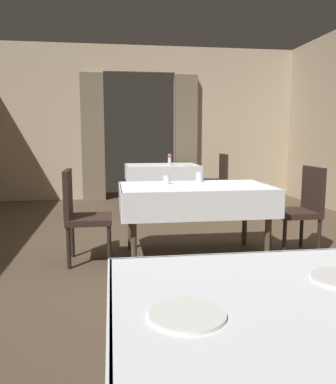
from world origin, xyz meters
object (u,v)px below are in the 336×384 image
object	(u,v)px
chair_mid_left	(81,212)
plate_near_b	(188,315)
glass_mid_a	(167,180)
glass_mid_b	(199,177)
dining_table_near	(323,332)
dining_table_far	(162,170)
chair_mid_right	(302,206)
chair_far_right	(217,177)
plate_far_b	(185,166)
dining_table_mid	(195,194)
flower_vase_far	(170,159)

from	to	relation	value
chair_mid_left	plate_near_b	distance (m)	2.91
chair_mid_left	glass_mid_a	size ratio (longest dim) A/B	9.53
glass_mid_b	dining_table_near	bearing A→B (deg)	-95.70
chair_mid_left	glass_mid_b	size ratio (longest dim) A/B	7.98
dining_table_far	plate_near_b	xyz separation A→B (m)	(-0.69, -5.85, 0.10)
chair_mid_right	plate_near_b	world-z (taller)	chair_mid_right
chair_far_right	plate_far_b	world-z (taller)	chair_far_right
dining_table_near	plate_far_b	bearing A→B (deg)	83.69
dining_table_near	plate_near_b	size ratio (longest dim) A/B	6.09
dining_table_mid	flower_vase_far	distance (m)	2.77
dining_table_near	flower_vase_far	distance (m)	5.62
glass_mid_b	plate_far_b	size ratio (longest dim) A/B	0.51
glass_mid_a	plate_near_b	bearing A→B (deg)	-97.02
dining_table_near	glass_mid_a	bearing A→B (deg)	91.35
glass_mid_a	flower_vase_far	xyz separation A→B (m)	(0.42, 2.62, 0.06)
chair_mid_left	plate_near_b	world-z (taller)	chair_mid_left
chair_far_right	glass_mid_b	distance (m)	2.90
dining_table_mid	glass_mid_a	size ratio (longest dim) A/B	15.95
plate_near_b	chair_mid_right	bearing A→B (deg)	57.59
chair_mid_right	plate_near_b	xyz separation A→B (m)	(-1.82, -2.86, 0.24)
dining_table_mid	glass_mid_b	bearing A→B (deg)	70.41
dining_table_far	dining_table_mid	bearing A→B (deg)	-90.73
plate_near_b	glass_mid_a	distance (m)	3.06
plate_far_b	dining_table_far	bearing A→B (deg)	136.75
chair_mid_left	glass_mid_a	xyz separation A→B (m)	(0.88, 0.18, 0.28)
dining_table_near	dining_table_far	xyz separation A→B (m)	(0.25, 5.80, 0.01)
dining_table_mid	plate_far_b	size ratio (longest dim) A/B	6.77
flower_vase_far	plate_far_b	bearing A→B (deg)	-29.01
flower_vase_far	glass_mid_b	bearing A→B (deg)	-90.94
plate_far_b	chair_far_right	bearing A→B (deg)	30.76
flower_vase_far	plate_far_b	world-z (taller)	flower_vase_far
chair_mid_left	dining_table_near	bearing A→B (deg)	-71.24
dining_table_mid	chair_mid_right	bearing A→B (deg)	-1.77
dining_table_near	glass_mid_a	world-z (taller)	glass_mid_a
plate_near_b	chair_far_right	bearing A→B (deg)	73.80
plate_near_b	glass_mid_b	world-z (taller)	glass_mid_b
glass_mid_a	chair_mid_right	bearing A→B (deg)	-6.87
chair_mid_left	chair_mid_right	distance (m)	2.33
chair_mid_right	flower_vase_far	xyz separation A→B (m)	(-1.02, 2.79, 0.35)
plate_near_b	plate_far_b	bearing A→B (deg)	79.23
chair_mid_right	dining_table_near	bearing A→B (deg)	-116.00
dining_table_mid	glass_mid_a	distance (m)	0.34
chair_far_right	glass_mid_a	distance (m)	3.19
glass_mid_a	dining_table_near	bearing A→B (deg)	-88.65
dining_table_far	chair_mid_left	xyz separation A→B (m)	(-1.20, -3.00, -0.14)
chair_mid_left	dining_table_far	bearing A→B (deg)	68.16
chair_mid_left	dining_table_mid	bearing A→B (deg)	1.97
dining_table_far	chair_far_right	size ratio (longest dim) A/B	1.38
dining_table_near	chair_mid_left	size ratio (longest dim) A/B	1.44
chair_far_right	chair_mid_right	bearing A→B (deg)	-88.17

